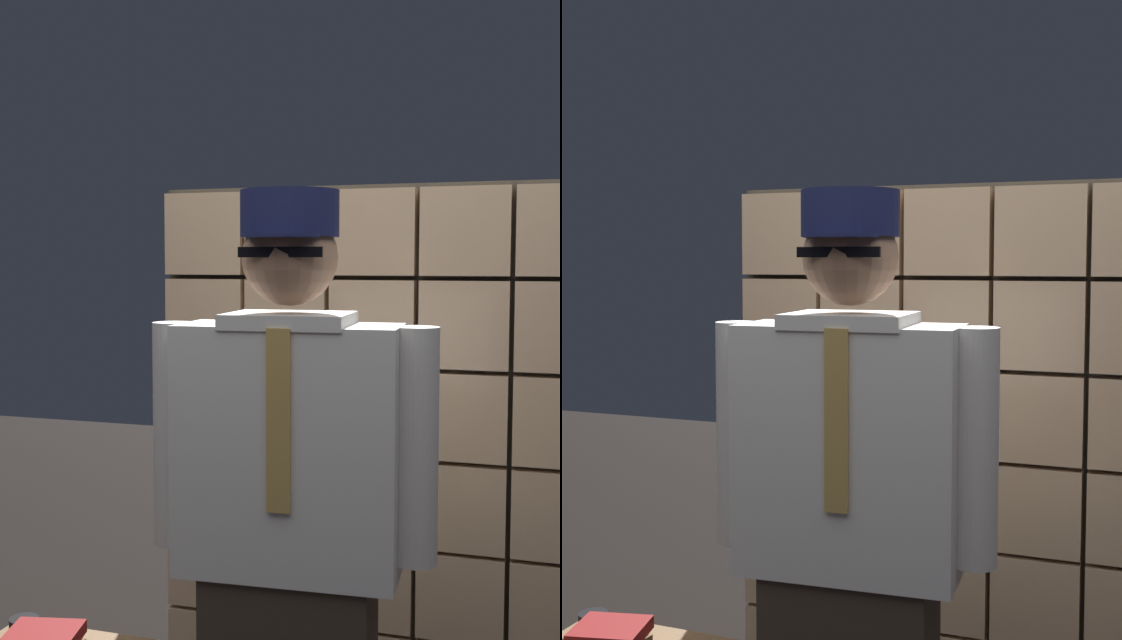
{
  "view_description": "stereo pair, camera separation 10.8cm",
  "coord_description": "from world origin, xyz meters",
  "views": [
    {
      "loc": [
        0.62,
        -1.56,
        1.62
      ],
      "look_at": [
        -0.04,
        0.46,
        1.48
      ],
      "focal_mm": 48.1,
      "sensor_mm": 36.0,
      "label": 1
    },
    {
      "loc": [
        0.72,
        -1.52,
        1.62
      ],
      "look_at": [
        -0.04,
        0.46,
        1.48
      ],
      "focal_mm": 48.1,
      "sensor_mm": 36.0,
      "label": 2
    }
  ],
  "objects": [
    {
      "name": "glass_block_wall",
      "position": [
        0.0,
        1.4,
        0.94
      ],
      "size": [
        1.6,
        0.1,
        1.91
      ],
      "color": "#E0B78C",
      "rests_on": "ground"
    },
    {
      "name": "standing_person",
      "position": [
        0.0,
        0.41,
        0.93
      ],
      "size": [
        0.72,
        0.31,
        1.79
      ],
      "rotation": [
        0.0,
        0.0,
        0.07
      ],
      "color": "#382D23",
      "rests_on": "ground"
    },
    {
      "name": "coffee_mug",
      "position": [
        -0.76,
        0.4,
        0.6
      ],
      "size": [
        0.13,
        0.08,
        0.09
      ],
      "color": "black",
      "rests_on": "side_table"
    }
  ]
}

